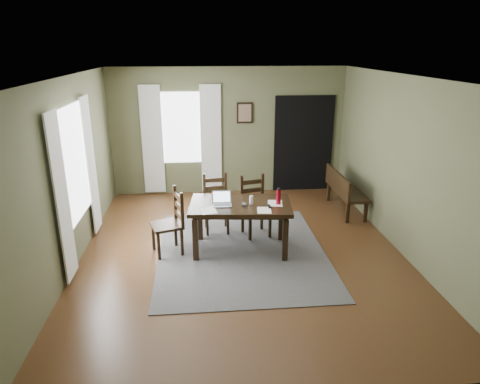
{
  "coord_description": "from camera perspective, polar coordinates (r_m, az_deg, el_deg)",
  "views": [
    {
      "loc": [
        -0.59,
        -6.09,
        3.12
      ],
      "look_at": [
        0.0,
        0.3,
        0.9
      ],
      "focal_mm": 32.0,
      "sensor_mm": 36.0,
      "label": 1
    }
  ],
  "objects": [
    {
      "name": "window_back",
      "position": [
        9.22,
        -7.83,
        8.46
      ],
      "size": [
        1.0,
        0.01,
        1.5
      ],
      "color": "white",
      "rests_on": "ground"
    },
    {
      "name": "framed_picture",
      "position": [
        9.21,
        0.64,
        10.51
      ],
      "size": [
        0.34,
        0.03,
        0.44
      ],
      "color": "black",
      "rests_on": "ground"
    },
    {
      "name": "water_bottle",
      "position": [
        6.58,
        5.16,
        -0.64
      ],
      "size": [
        0.09,
        0.09,
        0.26
      ],
      "rotation": [
        0.0,
        0.0,
        0.17
      ],
      "color": "#A10C1F",
      "rests_on": "dining_table"
    },
    {
      "name": "curtain_left_far",
      "position": [
        7.6,
        -19.22,
        3.35
      ],
      "size": [
        0.03,
        0.48,
        2.3
      ],
      "color": "silver",
      "rests_on": "ground"
    },
    {
      "name": "paper_d",
      "position": [
        6.64,
        4.7,
        -1.5
      ],
      "size": [
        0.26,
        0.31,
        0.0
      ],
      "primitive_type": "cube",
      "rotation": [
        0.0,
        0.0,
        -0.14
      ],
      "color": "white",
      "rests_on": "dining_table"
    },
    {
      "name": "ground",
      "position": [
        6.87,
        0.23,
        -7.97
      ],
      "size": [
        5.0,
        6.0,
        0.01
      ],
      "color": "#492C16"
    },
    {
      "name": "computer_mouse",
      "position": [
        6.52,
        0.55,
        -1.69
      ],
      "size": [
        0.07,
        0.11,
        0.04
      ],
      "primitive_type": "cube",
      "rotation": [
        0.0,
        0.0,
        -0.13
      ],
      "color": "#3F3F42",
      "rests_on": "dining_table"
    },
    {
      "name": "doorway_back",
      "position": [
        9.56,
        8.45,
        6.36
      ],
      "size": [
        1.3,
        0.03,
        2.1
      ],
      "color": "black",
      "rests_on": "ground"
    },
    {
      "name": "window_left",
      "position": [
        6.78,
        -21.24,
        3.49
      ],
      "size": [
        0.01,
        1.3,
        1.7
      ],
      "color": "white",
      "rests_on": "ground"
    },
    {
      "name": "chair_back_left",
      "position": [
        7.46,
        -3.2,
        -1.61
      ],
      "size": [
        0.46,
        0.46,
        1.0
      ],
      "rotation": [
        0.0,
        0.0,
        0.05
      ],
      "color": "black",
      "rests_on": "rug"
    },
    {
      "name": "chair_back_right",
      "position": [
        7.29,
        2.01,
        -1.99
      ],
      "size": [
        0.54,
        0.54,
        1.02
      ],
      "rotation": [
        0.0,
        0.0,
        0.26
      ],
      "color": "black",
      "rests_on": "rug"
    },
    {
      "name": "dining_table",
      "position": [
        6.65,
        0.06,
        -2.31
      ],
      "size": [
        1.64,
        1.08,
        0.78
      ],
      "rotation": [
        0.0,
        0.0,
        -0.1
      ],
      "color": "black",
      "rests_on": "rug"
    },
    {
      "name": "curtain_left_near",
      "position": [
        6.09,
        -22.66,
        -0.84
      ],
      "size": [
        0.03,
        0.48,
        2.3
      ],
      "color": "silver",
      "rests_on": "ground"
    },
    {
      "name": "bench",
      "position": [
        8.57,
        13.64,
        0.53
      ],
      "size": [
        0.45,
        1.4,
        0.79
      ],
      "rotation": [
        0.0,
        0.0,
        1.57
      ],
      "color": "black",
      "rests_on": "ground"
    },
    {
      "name": "rug",
      "position": [
        6.87,
        0.23,
        -7.89
      ],
      "size": [
        2.6,
        3.2,
        0.01
      ],
      "color": "#464646",
      "rests_on": "ground"
    },
    {
      "name": "tv_remote",
      "position": [
        6.49,
        3.91,
        -1.92
      ],
      "size": [
        0.05,
        0.16,
        0.02
      ],
      "primitive_type": "cube",
      "rotation": [
        0.0,
        0.0,
        0.08
      ],
      "color": "black",
      "rests_on": "dining_table"
    },
    {
      "name": "paper_b",
      "position": [
        6.36,
        3.24,
        -2.44
      ],
      "size": [
        0.23,
        0.29,
        0.0
      ],
      "primitive_type": "cube",
      "rotation": [
        0.0,
        0.0,
        -0.11
      ],
      "color": "white",
      "rests_on": "dining_table"
    },
    {
      "name": "curtain_back_right",
      "position": [
        9.24,
        -3.89,
        7.02
      ],
      "size": [
        0.44,
        0.03,
        2.3
      ],
      "color": "silver",
      "rests_on": "ground"
    },
    {
      "name": "laptop",
      "position": [
        6.56,
        -2.44,
        -1.23
      ],
      "size": [
        0.3,
        0.24,
        0.2
      ],
      "rotation": [
        0.0,
        0.0,
        -0.01
      ],
      "color": "#B7B7BC",
      "rests_on": "dining_table"
    },
    {
      "name": "paper_a",
      "position": [
        6.35,
        -4.26,
        -2.48
      ],
      "size": [
        0.28,
        0.33,
        0.0
      ],
      "primitive_type": "cube",
      "rotation": [
        0.0,
        0.0,
        0.18
      ],
      "color": "white",
      "rests_on": "dining_table"
    },
    {
      "name": "chair_end",
      "position": [
        6.72,
        -9.31,
        -4.08
      ],
      "size": [
        0.57,
        0.57,
        1.03
      ],
      "rotation": [
        0.0,
        0.0,
        -1.25
      ],
      "color": "black",
      "rests_on": "rug"
    },
    {
      "name": "drinking_glass",
      "position": [
        6.57,
        1.5,
        -1.07
      ],
      "size": [
        0.07,
        0.07,
        0.13
      ],
      "primitive_type": "cylinder",
      "rotation": [
        0.0,
        0.0,
        -0.15
      ],
      "color": "silver",
      "rests_on": "dining_table"
    },
    {
      "name": "room_shell",
      "position": [
        6.26,
        0.26,
        6.94
      ],
      "size": [
        5.02,
        6.02,
        2.71
      ],
      "color": "brown",
      "rests_on": "ground"
    },
    {
      "name": "curtain_back_left",
      "position": [
        9.29,
        -11.61,
        6.75
      ],
      "size": [
        0.44,
        0.03,
        2.3
      ],
      "color": "silver",
      "rests_on": "ground"
    }
  ]
}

